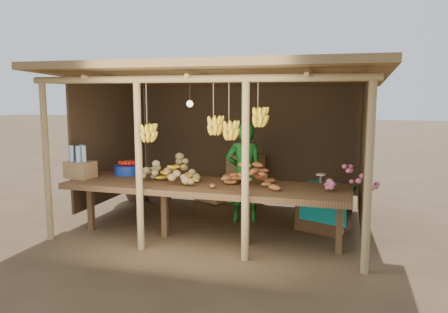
# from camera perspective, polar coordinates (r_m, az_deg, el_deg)

# --- Properties ---
(ground) EXTENTS (60.00, 60.00, 0.00)m
(ground) POSITION_cam_1_polar(r_m,az_deg,el_deg) (7.05, 0.00, -8.48)
(ground) COLOR brown
(ground) RESTS_ON ground
(stall_structure) EXTENTS (4.70, 3.50, 2.43)m
(stall_structure) POSITION_cam_1_polar(r_m,az_deg,el_deg) (6.77, 0.15, 7.30)
(stall_structure) COLOR tan
(stall_structure) RESTS_ON ground
(counter) EXTENTS (3.90, 1.05, 0.80)m
(counter) POSITION_cam_1_polar(r_m,az_deg,el_deg) (5.99, -2.54, -4.19)
(counter) COLOR brown
(counter) RESTS_ON ground
(potato_heap) EXTENTS (1.17, 0.89, 0.37)m
(potato_heap) POSITION_cam_1_polar(r_m,az_deg,el_deg) (6.19, -7.23, -1.52)
(potato_heap) COLOR olive
(potato_heap) RESTS_ON counter
(sweet_potato_heap) EXTENTS (0.98, 0.81, 0.35)m
(sweet_potato_heap) POSITION_cam_1_polar(r_m,az_deg,el_deg) (5.81, 3.17, -2.19)
(sweet_potato_heap) COLOR #A55B2A
(sweet_potato_heap) RESTS_ON counter
(onion_heap) EXTENTS (0.94, 0.75, 0.36)m
(onion_heap) POSITION_cam_1_polar(r_m,az_deg,el_deg) (5.73, 16.09, -2.62)
(onion_heap) COLOR #CD637D
(onion_heap) RESTS_ON counter
(banana_pile) EXTENTS (0.60, 0.47, 0.34)m
(banana_pile) POSITION_cam_1_polar(r_m,az_deg,el_deg) (6.14, -6.22, -1.71)
(banana_pile) COLOR yellow
(banana_pile) RESTS_ON counter
(tomato_basin) EXTENTS (0.40, 0.40, 0.21)m
(tomato_basin) POSITION_cam_1_polar(r_m,az_deg,el_deg) (6.85, -12.48, -1.56)
(tomato_basin) COLOR navy
(tomato_basin) RESTS_ON counter
(bottle_box) EXTENTS (0.42, 0.35, 0.48)m
(bottle_box) POSITION_cam_1_polar(r_m,az_deg,el_deg) (6.73, -18.28, -1.10)
(bottle_box) COLOR olive
(bottle_box) RESTS_ON counter
(vendor) EXTENTS (0.68, 0.56, 1.58)m
(vendor) POSITION_cam_1_polar(r_m,az_deg,el_deg) (6.89, 2.63, -2.11)
(vendor) COLOR #18701F
(vendor) RESTS_ON ground
(tarp_crate) EXTENTS (0.92, 0.87, 0.87)m
(tarp_crate) POSITION_cam_1_polar(r_m,az_deg,el_deg) (6.73, 12.88, -6.33)
(tarp_crate) COLOR brown
(tarp_crate) RESTS_ON ground
(carton_stack) EXTENTS (1.31, 0.63, 0.90)m
(carton_stack) POSITION_cam_1_polar(r_m,az_deg,el_deg) (8.11, 1.40, -3.37)
(carton_stack) COLOR olive
(carton_stack) RESTS_ON ground
(burlap_sacks) EXTENTS (0.94, 0.49, 0.67)m
(burlap_sacks) POSITION_cam_1_polar(r_m,az_deg,el_deg) (8.40, -9.84, -3.83)
(burlap_sacks) COLOR #4D3824
(burlap_sacks) RESTS_ON ground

